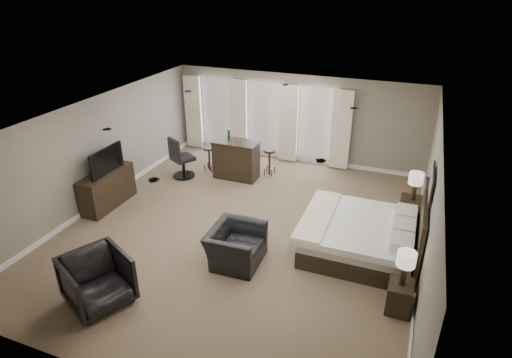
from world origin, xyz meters
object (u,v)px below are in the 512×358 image
(armchair_far, at_px, (97,278))
(nightstand_near, at_px, (399,297))
(tv, at_px, (104,170))
(dresser, at_px, (108,189))
(lamp_far, at_px, (415,187))
(desk_chair, at_px, (183,157))
(bar_counter, at_px, (236,159))
(nightstand_far, at_px, (410,212))
(bar_stool_left, at_px, (209,159))
(armchair_near, at_px, (236,240))
(bar_stool_right, at_px, (269,162))
(bed, at_px, (362,222))
(lamp_near, at_px, (405,268))

(armchair_far, bearing_deg, nightstand_near, -44.26)
(tv, bearing_deg, dresser, 0.00)
(lamp_far, bearing_deg, desk_chair, 176.14)
(bar_counter, bearing_deg, armchair_far, -91.82)
(nightstand_far, height_order, bar_stool_left, bar_stool_left)
(armchair_far, height_order, bar_counter, bar_counter)
(desk_chair, bearing_deg, armchair_near, 163.68)
(nightstand_far, height_order, armchair_near, armchair_near)
(tv, height_order, bar_stool_right, tv)
(bed, height_order, armchair_near, bed)
(lamp_far, height_order, armchair_far, lamp_far)
(tv, distance_m, bar_counter, 3.47)
(tv, bearing_deg, bed, -87.71)
(armchair_far, distance_m, bar_stool_right, 6.08)
(armchair_far, bearing_deg, bed, -24.95)
(armchair_far, distance_m, bar_stool_left, 5.70)
(lamp_near, bearing_deg, lamp_far, 90.00)
(bed, height_order, lamp_near, bed)
(lamp_far, xyz_separation_m, bar_counter, (-4.65, 0.90, -0.44))
(bed, relative_size, bar_stool_left, 3.20)
(nightstand_near, bearing_deg, lamp_far, 90.00)
(bar_stool_left, bearing_deg, armchair_near, -56.44)
(dresser, relative_size, armchair_near, 1.37)
(bed, xyz_separation_m, bar_stool_left, (-4.68, 2.52, -0.36))
(armchair_far, bearing_deg, bar_stool_left, 34.06)
(nightstand_near, height_order, desk_chair, desk_chair)
(bar_stool_left, bearing_deg, desk_chair, -125.28)
(dresser, xyz_separation_m, bar_stool_left, (1.35, 2.76, -0.09))
(bar_counter, bearing_deg, bar_stool_right, 33.84)
(desk_chair, bearing_deg, nightstand_far, -154.03)
(nightstand_far, bearing_deg, bar_stool_left, 169.14)
(tv, height_order, armchair_far, tv)
(nightstand_near, relative_size, dresser, 0.35)
(armchair_near, height_order, desk_chair, desk_chair)
(tv, distance_m, bar_stool_right, 4.41)
(lamp_near, xyz_separation_m, desk_chair, (-6.04, 3.31, -0.27))
(bed, height_order, nightstand_far, bed)
(desk_chair, bearing_deg, bar_stool_left, -95.45)
(dresser, xyz_separation_m, bar_counter, (2.27, 2.59, 0.10))
(bed, relative_size, nightstand_near, 4.15)
(nightstand_near, height_order, lamp_far, lamp_far)
(nightstand_far, height_order, lamp_far, lamp_far)
(bar_stool_right, bearing_deg, nightstand_near, -48.27)
(nightstand_far, distance_m, armchair_far, 6.65)
(armchair_near, height_order, bar_counter, bar_counter)
(bed, relative_size, armchair_far, 2.18)
(armchair_far, distance_m, bar_counter, 5.48)
(bar_stool_right, bearing_deg, lamp_near, -48.27)
(lamp_far, height_order, bar_stool_left, lamp_far)
(armchair_near, relative_size, bar_counter, 0.90)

